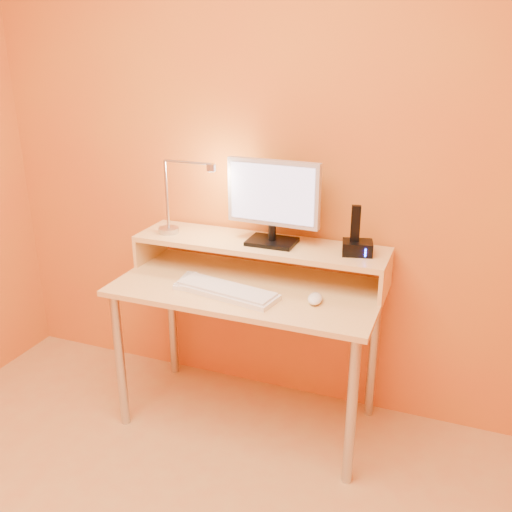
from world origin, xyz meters
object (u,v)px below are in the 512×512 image
at_px(phone_dock, 357,248).
at_px(keyboard, 226,291).
at_px(lamp_base, 169,230).
at_px(remote_control, 185,281).
at_px(mouse, 315,299).
at_px(monitor_panel, 273,193).

bearing_deg(phone_dock, keyboard, -165.48).
relative_size(lamp_base, remote_control, 0.55).
bearing_deg(mouse, keyboard, 178.61).
xyz_separation_m(keyboard, mouse, (0.39, 0.05, 0.01)).
distance_m(lamp_base, phone_dock, 0.92).
bearing_deg(monitor_panel, lamp_base, -172.96).
bearing_deg(lamp_base, mouse, -13.13).
bearing_deg(phone_dock, monitor_panel, 165.33).
distance_m(monitor_panel, mouse, 0.52).
relative_size(lamp_base, phone_dock, 0.77).
height_order(monitor_panel, keyboard, monitor_panel).
bearing_deg(monitor_panel, keyboard, -109.77).
xyz_separation_m(lamp_base, mouse, (0.80, -0.19, -0.15)).
xyz_separation_m(monitor_panel, remote_control, (-0.34, -0.23, -0.39)).
xyz_separation_m(monitor_panel, mouse, (0.27, -0.23, -0.38)).
distance_m(monitor_panel, lamp_base, 0.57).
bearing_deg(lamp_base, remote_control, -46.24).
bearing_deg(mouse, phone_dock, 50.61).
bearing_deg(remote_control, mouse, -5.76).
xyz_separation_m(phone_dock, mouse, (-0.13, -0.22, -0.17)).
relative_size(mouse, remote_control, 0.59).
distance_m(phone_dock, remote_control, 0.79).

